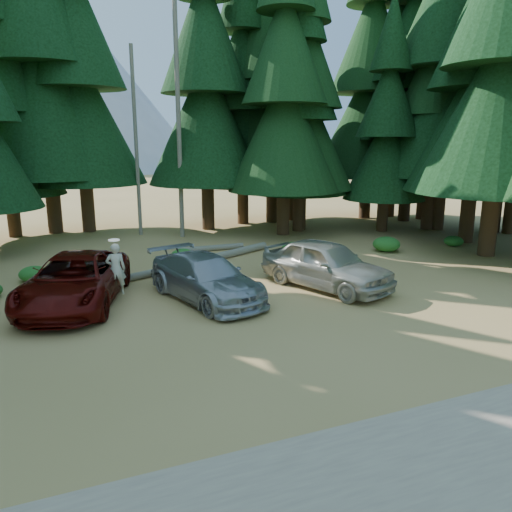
% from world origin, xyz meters
% --- Properties ---
extents(ground, '(160.00, 160.00, 0.00)m').
position_xyz_m(ground, '(0.00, 0.00, 0.00)').
color(ground, '#B08B4A').
rests_on(ground, ground).
extents(gravel_strip, '(26.00, 3.50, 0.01)m').
position_xyz_m(gravel_strip, '(0.00, -6.50, 0.01)').
color(gravel_strip, tan).
rests_on(gravel_strip, ground).
extents(forest_belt_north, '(36.00, 7.00, 22.00)m').
position_xyz_m(forest_belt_north, '(0.00, 15.00, 0.00)').
color(forest_belt_north, black).
rests_on(forest_belt_north, ground).
extents(snag_front, '(0.24, 0.24, 12.00)m').
position_xyz_m(snag_front, '(0.80, 14.50, 6.00)').
color(snag_front, '#706A59').
rests_on(snag_front, ground).
extents(snag_back, '(0.20, 0.20, 10.00)m').
position_xyz_m(snag_back, '(-1.20, 16.00, 5.00)').
color(snag_back, '#706A59').
rests_on(snag_back, ground).
extents(mountain_peak, '(48.00, 50.00, 28.00)m').
position_xyz_m(mountain_peak, '(-2.59, 88.23, 12.71)').
color(mountain_peak, '#979A9F').
rests_on(mountain_peak, ground).
extents(red_pickup, '(4.32, 6.34, 1.61)m').
position_xyz_m(red_pickup, '(-5.20, 4.54, 0.81)').
color(red_pickup, '#540B07').
rests_on(red_pickup, ground).
extents(silver_minivan_center, '(3.34, 5.45, 1.47)m').
position_xyz_m(silver_minivan_center, '(-1.16, 3.46, 0.74)').
color(silver_minivan_center, '#ADAFB5').
rests_on(silver_minivan_center, ground).
extents(silver_minivan_right, '(3.71, 5.45, 1.72)m').
position_xyz_m(silver_minivan_right, '(3.20, 3.16, 0.86)').
color(silver_minivan_right, '#B7B3A3').
rests_on(silver_minivan_right, ground).
extents(frisbee_player, '(0.66, 0.47, 1.83)m').
position_xyz_m(frisbee_player, '(-3.91, 4.40, 1.10)').
color(frisbee_player, beige).
rests_on(frisbee_player, ground).
extents(log_left, '(3.83, 1.83, 0.29)m').
position_xyz_m(log_left, '(-1.80, 7.19, 0.14)').
color(log_left, '#706A59').
rests_on(log_left, ground).
extents(log_mid, '(3.25, 0.33, 0.27)m').
position_xyz_m(log_mid, '(1.18, 10.50, 0.13)').
color(log_mid, '#706A59').
rests_on(log_mid, ground).
extents(log_right, '(4.86, 2.70, 0.34)m').
position_xyz_m(log_right, '(1.36, 8.76, 0.17)').
color(log_right, '#706A59').
rests_on(log_right, ground).
extents(shrub_left, '(1.04, 1.04, 0.57)m').
position_xyz_m(shrub_left, '(-6.53, 8.01, 0.29)').
color(shrub_left, '#296D20').
rests_on(shrub_left, ground).
extents(shrub_center_left, '(0.98, 0.98, 0.54)m').
position_xyz_m(shrub_center_left, '(-1.80, 6.77, 0.27)').
color(shrub_center_left, '#296D20').
rests_on(shrub_center_left, ground).
extents(shrub_center_right, '(1.04, 1.04, 0.57)m').
position_xyz_m(shrub_center_right, '(-0.59, 8.86, 0.29)').
color(shrub_center_right, '#296D20').
rests_on(shrub_center_right, ground).
extents(shrub_right, '(1.14, 1.14, 0.63)m').
position_xyz_m(shrub_right, '(4.41, 8.13, 0.31)').
color(shrub_right, '#296D20').
rests_on(shrub_right, ground).
extents(shrub_far_right, '(1.28, 1.28, 0.70)m').
position_xyz_m(shrub_far_right, '(8.86, 7.23, 0.35)').
color(shrub_far_right, '#296D20').
rests_on(shrub_far_right, ground).
extents(shrub_edge_east, '(0.94, 0.94, 0.52)m').
position_xyz_m(shrub_edge_east, '(12.69, 6.93, 0.26)').
color(shrub_edge_east, '#296D20').
rests_on(shrub_edge_east, ground).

